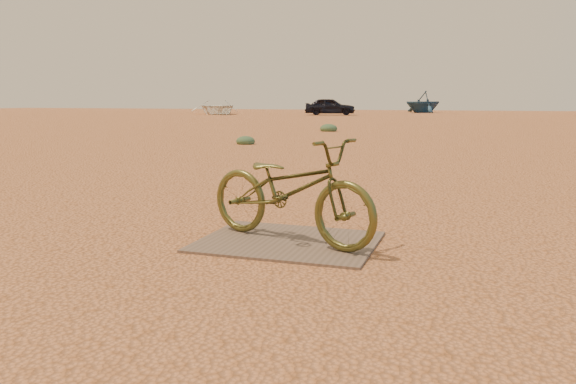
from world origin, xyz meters
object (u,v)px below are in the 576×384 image
(boat_near_left, at_px, (217,107))
(boat_far_left, at_px, (423,102))
(plywood_board, at_px, (288,242))
(bicycle, at_px, (290,190))
(car, at_px, (330,106))

(boat_near_left, relative_size, boat_far_left, 1.47)
(plywood_board, height_order, bicycle, bicycle)
(plywood_board, bearing_deg, boat_far_left, 93.80)
(car, distance_m, boat_far_left, 11.76)
(boat_far_left, bearing_deg, bicycle, -41.54)
(bicycle, xyz_separation_m, car, (-9.45, 38.58, 0.19))
(bicycle, height_order, boat_near_left, boat_near_left)
(plywood_board, xyz_separation_m, car, (-9.43, 38.58, 0.66))
(boat_near_left, bearing_deg, bicycle, -96.28)
(car, height_order, boat_far_left, boat_far_left)
(boat_near_left, bearing_deg, boat_far_left, 1.62)
(bicycle, bearing_deg, plywood_board, 98.60)
(bicycle, bearing_deg, boat_near_left, 45.60)
(car, height_order, boat_near_left, car)
(car, bearing_deg, plywood_board, -178.53)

